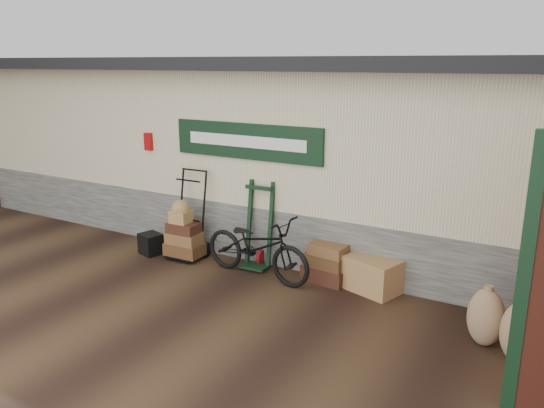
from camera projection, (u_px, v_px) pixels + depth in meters
The scene contains 10 objects.
ground at pixel (229, 285), 7.67m from camera, with size 80.00×80.00×0.00m, color black.
station_building at pixel (313, 149), 9.54m from camera, with size 14.40×4.10×3.20m.
porter_trolley at pixel (189, 213), 8.65m from camera, with size 0.73×0.55×1.47m, color black, non-canonical shape.
green_barrow at pixel (258, 225), 8.21m from camera, with size 0.49×0.41×1.36m, color black, non-canonical shape.
suitcase_stack at pixel (326, 262), 7.75m from camera, with size 0.66×0.41×0.58m, color #3C1D13, non-canonical shape.
wicker_hamper at pixel (372, 275), 7.43m from camera, with size 0.74×0.48×0.48m, color olive.
black_trunk at pixel (151, 244), 8.88m from camera, with size 0.35×0.30×0.35m, color black.
bicycle at pixel (257, 243), 7.83m from camera, with size 1.86×0.65×1.08m, color black.
burlap_sack_left at pixel (486, 317), 5.97m from camera, with size 0.43×0.36×0.68m, color #8C684B.
burlap_sack_right at pixel (522, 333), 5.60m from camera, with size 0.44×0.37×0.71m, color #8C684B.
Camera 1 is at (4.09, -5.83, 3.13)m, focal length 35.00 mm.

